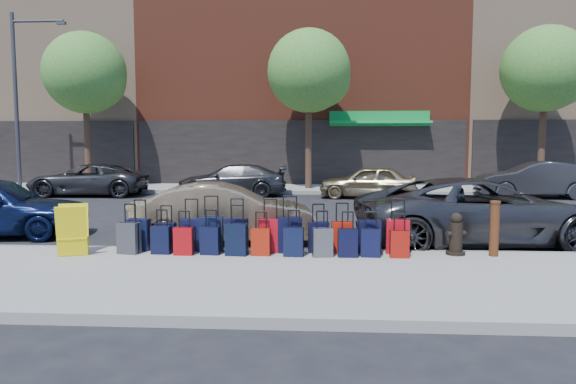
# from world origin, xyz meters

# --- Properties ---
(ground) EXTENTS (120.00, 120.00, 0.00)m
(ground) POSITION_xyz_m (0.00, 0.00, 0.00)
(ground) COLOR black
(ground) RESTS_ON ground
(sidewalk_near) EXTENTS (60.00, 4.00, 0.15)m
(sidewalk_near) POSITION_xyz_m (0.00, -6.50, 0.07)
(sidewalk_near) COLOR gray
(sidewalk_near) RESTS_ON ground
(sidewalk_far) EXTENTS (60.00, 4.00, 0.15)m
(sidewalk_far) POSITION_xyz_m (0.00, 10.00, 0.07)
(sidewalk_far) COLOR gray
(sidewalk_far) RESTS_ON ground
(curb_near) EXTENTS (60.00, 0.08, 0.15)m
(curb_near) POSITION_xyz_m (0.00, -4.48, 0.07)
(curb_near) COLOR gray
(curb_near) RESTS_ON ground
(curb_far) EXTENTS (60.00, 0.08, 0.15)m
(curb_far) POSITION_xyz_m (0.00, 7.98, 0.07)
(curb_far) COLOR gray
(curb_far) RESTS_ON ground
(building_left) EXTENTS (15.00, 12.12, 16.00)m
(building_left) POSITION_xyz_m (-16.00, 17.98, 7.98)
(building_left) COLOR tan
(building_left) RESTS_ON ground
(building_center) EXTENTS (17.00, 12.85, 20.00)m
(building_center) POSITION_xyz_m (0.00, 17.99, 9.98)
(building_center) COLOR maroon
(building_center) RESTS_ON ground
(building_right) EXTENTS (15.00, 12.12, 18.00)m
(building_right) POSITION_xyz_m (16.00, 17.99, 8.98)
(building_right) COLOR tan
(building_right) RESTS_ON ground
(tree_left) EXTENTS (3.80, 3.80, 7.27)m
(tree_left) POSITION_xyz_m (-9.86, 9.50, 5.41)
(tree_left) COLOR black
(tree_left) RESTS_ON sidewalk_far
(tree_center) EXTENTS (3.80, 3.80, 7.27)m
(tree_center) POSITION_xyz_m (0.64, 9.50, 5.41)
(tree_center) COLOR black
(tree_center) RESTS_ON sidewalk_far
(tree_right) EXTENTS (3.80, 3.80, 7.27)m
(tree_right) POSITION_xyz_m (11.14, 9.50, 5.41)
(tree_right) COLOR black
(tree_right) RESTS_ON sidewalk_far
(streetlight) EXTENTS (2.59, 0.18, 8.00)m
(streetlight) POSITION_xyz_m (-12.80, 8.80, 4.66)
(streetlight) COLOR #333338
(streetlight) RESTS_ON sidewalk_far
(suitcase_front_0) EXTENTS (0.42, 0.26, 0.98)m
(suitcase_front_0) POSITION_xyz_m (-2.45, -4.80, 0.46)
(suitcase_front_0) COLOR black
(suitcase_front_0) RESTS_ON sidewalk_near
(suitcase_front_1) EXTENTS (0.36, 0.20, 0.88)m
(suitcase_front_1) POSITION_xyz_m (-1.92, -4.83, 0.43)
(suitcase_front_1) COLOR black
(suitcase_front_1) RESTS_ON sidewalk_near
(suitcase_front_2) EXTENTS (0.44, 0.27, 1.01)m
(suitcase_front_2) POSITION_xyz_m (-1.44, -4.79, 0.47)
(suitcase_front_2) COLOR black
(suitcase_front_2) RESTS_ON sidewalk_near
(suitcase_front_3) EXTENTS (0.47, 0.29, 1.07)m
(suitcase_front_3) POSITION_xyz_m (-1.05, -4.79, 0.48)
(suitcase_front_3) COLOR black
(suitcase_front_3) RESTS_ON sidewalk_near
(suitcase_front_4) EXTENTS (0.43, 0.25, 1.02)m
(suitcase_front_4) POSITION_xyz_m (-0.57, -4.78, 0.47)
(suitcase_front_4) COLOR black
(suitcase_front_4) RESTS_ON sidewalk_near
(suitcase_front_5) EXTENTS (0.42, 0.23, 1.02)m
(suitcase_front_5) POSITION_xyz_m (0.08, -4.82, 0.47)
(suitcase_front_5) COLOR #A20A17
(suitcase_front_5) RESTS_ON sidewalk_near
(suitcase_front_6) EXTENTS (0.46, 0.26, 1.07)m
(suitcase_front_6) POSITION_xyz_m (0.45, -4.82, 0.49)
(suitcase_front_6) COLOR black
(suitcase_front_6) RESTS_ON sidewalk_near
(suitcase_front_7) EXTENTS (0.41, 0.26, 0.92)m
(suitcase_front_7) POSITION_xyz_m (0.99, -4.78, 0.44)
(suitcase_front_7) COLOR black
(suitcase_front_7) RESTS_ON sidewalk_near
(suitcase_front_8) EXTENTS (0.40, 0.22, 0.95)m
(suitcase_front_8) POSITION_xyz_m (1.43, -4.77, 0.45)
(suitcase_front_8) COLOR #A7190A
(suitcase_front_8) RESTS_ON sidewalk_near
(suitcase_front_9) EXTENTS (0.43, 0.26, 0.99)m
(suitcase_front_9) POSITION_xyz_m (1.94, -4.79, 0.46)
(suitcase_front_9) COLOR black
(suitcase_front_9) RESTS_ON sidewalk_near
(suitcase_front_10) EXTENTS (0.44, 0.27, 1.02)m
(suitcase_front_10) POSITION_xyz_m (2.46, -4.77, 0.47)
(suitcase_front_10) COLOR #A70A15
(suitcase_front_10) RESTS_ON sidewalk_near
(suitcase_back_0) EXTENTS (0.43, 0.30, 0.93)m
(suitcase_back_0) POSITION_xyz_m (-2.54, -5.10, 0.44)
(suitcase_back_0) COLOR #323236
(suitcase_back_0) RESTS_ON sidewalk_near
(suitcase_back_1) EXTENTS (0.36, 0.22, 0.83)m
(suitcase_back_1) POSITION_xyz_m (-1.93, -5.09, 0.41)
(suitcase_back_1) COLOR black
(suitcase_back_1) RESTS_ON sidewalk_near
(suitcase_back_2) EXTENTS (0.35, 0.20, 0.83)m
(suitcase_back_2) POSITION_xyz_m (-1.49, -5.15, 0.41)
(suitcase_back_2) COLOR #98090E
(suitcase_back_2) RESTS_ON sidewalk_near
(suitcase_back_3) EXTENTS (0.37, 0.24, 0.84)m
(suitcase_back_3) POSITION_xyz_m (-1.01, -5.09, 0.41)
(suitcase_back_3) COLOR black
(suitcase_back_3) RESTS_ON sidewalk_near
(suitcase_back_4) EXTENTS (0.41, 0.27, 0.93)m
(suitcase_back_4) POSITION_xyz_m (-0.51, -5.13, 0.44)
(suitcase_back_4) COLOR black
(suitcase_back_4) RESTS_ON sidewalk_near
(suitcase_back_5) EXTENTS (0.34, 0.20, 0.81)m
(suitcase_back_5) POSITION_xyz_m (-0.07, -5.11, 0.40)
(suitcase_back_5) COLOR #971B09
(suitcase_back_5) RESTS_ON sidewalk_near
(suitcase_back_6) EXTENTS (0.37, 0.23, 0.85)m
(suitcase_back_6) POSITION_xyz_m (0.53, -5.15, 0.42)
(suitcase_back_6) COLOR black
(suitcase_back_6) RESTS_ON sidewalk_near
(suitcase_back_7) EXTENTS (0.38, 0.27, 0.84)m
(suitcase_back_7) POSITION_xyz_m (1.06, -5.16, 0.41)
(suitcase_back_7) COLOR #404045
(suitcase_back_7) RESTS_ON sidewalk_near
(suitcase_back_8) EXTENTS (0.35, 0.21, 0.83)m
(suitcase_back_8) POSITION_xyz_m (1.52, -5.15, 0.41)
(suitcase_back_8) COLOR black
(suitcase_back_8) RESTS_ON sidewalk_near
(suitcase_back_9) EXTENTS (0.36, 0.23, 0.82)m
(suitcase_back_9) POSITION_xyz_m (1.93, -5.11, 0.41)
(suitcase_back_9) COLOR black
(suitcase_back_9) RESTS_ON sidewalk_near
(suitcase_back_10) EXTENTS (0.34, 0.20, 0.79)m
(suitcase_back_10) POSITION_xyz_m (2.44, -5.14, 0.40)
(suitcase_back_10) COLOR maroon
(suitcase_back_10) RESTS_ON sidewalk_near
(fire_hydrant) EXTENTS (0.40, 0.35, 0.78)m
(fire_hydrant) POSITION_xyz_m (3.52, -4.83, 0.51)
(fire_hydrant) COLOR black
(fire_hydrant) RESTS_ON sidewalk_near
(bollard) EXTENTS (0.19, 0.19, 1.01)m
(bollard) POSITION_xyz_m (4.18, -4.91, 0.67)
(bollard) COLOR #38190C
(bollard) RESTS_ON sidewalk_near
(display_rack) EXTENTS (0.68, 0.71, 0.92)m
(display_rack) POSITION_xyz_m (-3.51, -5.31, 0.61)
(display_rack) COLOR yellow
(display_rack) RESTS_ON sidewalk_near
(car_near_1) EXTENTS (4.16, 1.88, 1.32)m
(car_near_1) POSITION_xyz_m (-1.08, -3.23, 0.66)
(car_near_1) COLOR tan
(car_near_1) RESTS_ON ground
(car_near_2) EXTENTS (5.52, 3.08, 1.46)m
(car_near_2) POSITION_xyz_m (4.45, -3.14, 0.73)
(car_near_2) COLOR #37383A
(car_near_2) RESTS_ON ground
(car_far_0) EXTENTS (4.95, 2.43, 1.35)m
(car_far_0) POSITION_xyz_m (-8.80, 6.79, 0.68)
(car_far_0) COLOR #313133
(car_far_0) RESTS_ON ground
(car_far_1) EXTENTS (4.75, 2.20, 1.34)m
(car_far_1) POSITION_xyz_m (-2.69, 7.01, 0.67)
(car_far_1) COLOR #313134
(car_far_1) RESTS_ON ground
(car_far_2) EXTENTS (4.10, 2.10, 1.34)m
(car_far_2) POSITION_xyz_m (2.97, 6.52, 0.67)
(car_far_2) COLOR #93815A
(car_far_2) RESTS_ON ground
(car_far_3) EXTENTS (4.63, 1.93, 1.49)m
(car_far_3) POSITION_xyz_m (9.74, 7.04, 0.74)
(car_far_3) COLOR #313134
(car_far_3) RESTS_ON ground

